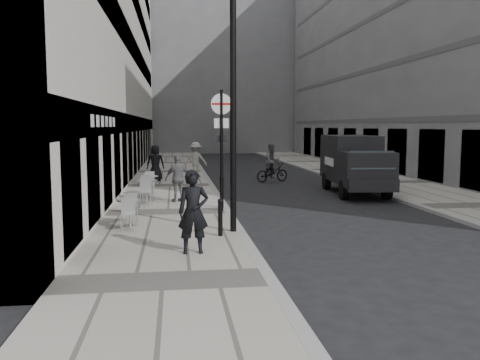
% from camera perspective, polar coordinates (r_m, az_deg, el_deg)
% --- Properties ---
extents(ground, '(120.00, 120.00, 0.00)m').
position_cam_1_polar(ground, '(7.35, 7.37, -17.64)').
color(ground, black).
rests_on(ground, ground).
extents(sidewalk, '(4.00, 60.00, 0.12)m').
position_cam_1_polar(sidewalk, '(24.68, -7.87, -0.71)').
color(sidewalk, '#A39C94').
rests_on(sidewalk, ground).
extents(far_sidewalk, '(4.00, 60.00, 0.12)m').
position_cam_1_polar(far_sidewalk, '(26.91, 16.25, -0.33)').
color(far_sidewalk, '#A39C94').
rests_on(far_sidewalk, ground).
extents(building_left, '(4.00, 45.00, 18.00)m').
position_cam_1_polar(building_left, '(31.88, -15.54, 16.80)').
color(building_left, beige).
rests_on(building_left, ground).
extents(building_right, '(6.00, 45.00, 20.00)m').
position_cam_1_polar(building_right, '(35.48, 20.12, 17.18)').
color(building_right, slate).
rests_on(building_right, ground).
extents(building_far, '(24.00, 16.00, 22.00)m').
position_cam_1_polar(building_far, '(63.11, -4.44, 13.39)').
color(building_far, slate).
rests_on(building_far, ground).
extents(walking_man, '(0.70, 0.48, 1.87)m').
position_cam_1_polar(walking_man, '(11.35, -5.26, -3.57)').
color(walking_man, black).
rests_on(walking_man, sidewalk).
extents(sign_post, '(0.69, 0.12, 4.01)m').
position_cam_1_polar(sign_post, '(16.88, -2.09, 5.18)').
color(sign_post, black).
rests_on(sign_post, sidewalk).
extents(lamppost, '(0.29, 0.29, 6.49)m').
position_cam_1_polar(lamppost, '(13.54, -0.78, 9.36)').
color(lamppost, black).
rests_on(lamppost, sidewalk).
extents(bollard_near, '(0.12, 0.12, 0.91)m').
position_cam_1_polar(bollard_near, '(13.16, -2.23, -4.34)').
color(bollard_near, black).
rests_on(bollard_near, sidewalk).
extents(bollard_far, '(0.14, 0.14, 1.02)m').
position_cam_1_polar(bollard_far, '(17.62, -2.08, -1.49)').
color(bollard_far, black).
rests_on(bollard_far, sidewalk).
extents(panel_van, '(2.46, 5.53, 2.53)m').
position_cam_1_polar(panel_van, '(22.72, 12.67, 2.07)').
color(panel_van, black).
rests_on(panel_van, ground).
extents(cyclist, '(2.00, 1.34, 2.04)m').
position_cam_1_polar(cyclist, '(26.93, 3.63, 1.48)').
color(cyclist, black).
rests_on(cyclist, ground).
extents(pedestrian_a, '(1.13, 0.81, 1.78)m').
position_cam_1_polar(pedestrian_a, '(19.12, -6.95, 0.20)').
color(pedestrian_a, slate).
rests_on(pedestrian_a, sidewalk).
extents(pedestrian_b, '(1.35, 0.91, 1.94)m').
position_cam_1_polar(pedestrian_b, '(28.26, -5.00, 2.28)').
color(pedestrian_b, '#A8A49B').
rests_on(pedestrian_b, sidewalk).
extents(pedestrian_c, '(0.95, 0.65, 1.87)m').
position_cam_1_polar(pedestrian_c, '(26.58, -9.47, 1.90)').
color(pedestrian_c, black).
rests_on(pedestrian_c, sidewalk).
extents(cafe_table_near, '(0.69, 1.57, 0.89)m').
position_cam_1_polar(cafe_table_near, '(14.69, -12.27, -3.38)').
color(cafe_table_near, silver).
rests_on(cafe_table_near, sidewalk).
extents(cafe_table_mid, '(0.73, 1.64, 0.93)m').
position_cam_1_polar(cafe_table_mid, '(21.18, -10.14, -0.41)').
color(cafe_table_mid, silver).
rests_on(cafe_table_mid, sidewalk).
extents(cafe_table_far, '(0.76, 1.72, 0.98)m').
position_cam_1_polar(cafe_table_far, '(19.05, -10.45, -1.07)').
color(cafe_table_far, '#B5B5B8').
rests_on(cafe_table_far, sidewalk).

